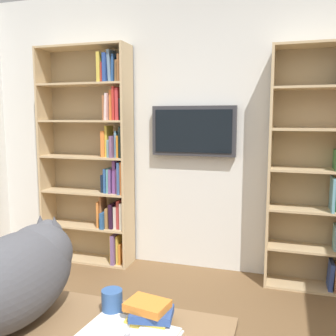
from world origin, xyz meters
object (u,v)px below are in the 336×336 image
object	(u,v)px
desk_book_stack	(149,313)
bookshelf_right	(98,158)
coffee_mug	(112,302)
bookshelf_left	(328,174)
cat	(23,272)
wall_mounted_tv	(193,131)
open_binder	(128,336)

from	to	relation	value
desk_book_stack	bookshelf_right	bearing A→B (deg)	-58.18
bookshelf_right	coffee_mug	bearing A→B (deg)	118.90
bookshelf_left	cat	distance (m)	2.59
coffee_mug	bookshelf_left	bearing A→B (deg)	-114.55
wall_mounted_tv	bookshelf_right	bearing A→B (deg)	4.92
bookshelf_left	wall_mounted_tv	distance (m)	1.24
open_binder	desk_book_stack	xyz separation A→B (m)	(-0.04, -0.11, 0.03)
cat	bookshelf_left	bearing A→B (deg)	-119.61
wall_mounted_tv	cat	world-z (taller)	wall_mounted_tv
bookshelf_left	desk_book_stack	size ratio (longest dim) A/B	11.35
bookshelf_right	coffee_mug	distance (m)	2.46
bookshelf_right	cat	bearing A→B (deg)	111.23
bookshelf_right	wall_mounted_tv	size ratio (longest dim) A/B	2.70
bookshelf_left	open_binder	xyz separation A→B (m)	(0.85, 2.26, -0.27)
open_binder	desk_book_stack	world-z (taller)	desk_book_stack
wall_mounted_tv	desk_book_stack	world-z (taller)	wall_mounted_tv
open_binder	coffee_mug	size ratio (longest dim) A/B	3.66
bookshelf_left	coffee_mug	bearing A→B (deg)	65.45
bookshelf_left	bookshelf_right	distance (m)	2.15
wall_mounted_tv	open_binder	world-z (taller)	wall_mounted_tv
bookshelf_left	wall_mounted_tv	xyz separation A→B (m)	(1.19, -0.08, 0.35)
wall_mounted_tv	coffee_mug	xyz separation A→B (m)	(-0.21, 2.22, -0.57)
wall_mounted_tv	desk_book_stack	bearing A→B (deg)	99.44
bookshelf_right	bookshelf_left	bearing A→B (deg)	179.95
desk_book_stack	coffee_mug	bearing A→B (deg)	-7.72
cat	coffee_mug	distance (m)	0.35
bookshelf_right	coffee_mug	size ratio (longest dim) A/B	22.57
cat	coffee_mug	bearing A→B (deg)	-159.01
bookshelf_right	desk_book_stack	distance (m)	2.56
open_binder	desk_book_stack	distance (m)	0.12
bookshelf_left	bookshelf_right	size ratio (longest dim) A/B	0.96
coffee_mug	desk_book_stack	bearing A→B (deg)	172.28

